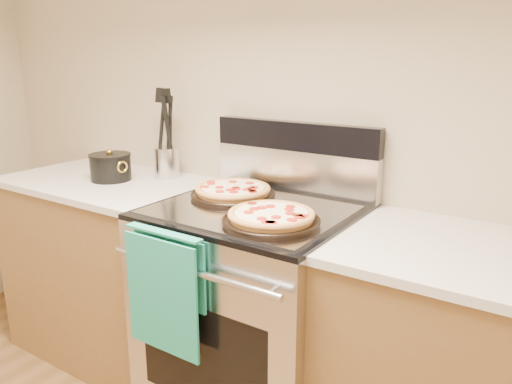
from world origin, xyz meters
The scene contains 16 objects.
wall_back centered at (0.00, 2.00, 1.35)m, with size 4.00×4.00×0.00m, color tan.
range_body centered at (0.00, 1.65, 0.45)m, with size 0.76×0.68×0.90m, color #B7B7BC.
oven_window centered at (0.00, 1.31, 0.45)m, with size 0.56×0.01×0.40m, color black.
cooktop centered at (0.00, 1.65, 0.91)m, with size 0.76×0.68×0.02m, color black.
backsplash_lower centered at (0.00, 1.96, 1.01)m, with size 0.76×0.06×0.18m, color silver.
backsplash_upper centered at (0.00, 1.96, 1.16)m, with size 0.76×0.06×0.12m, color black.
oven_handle centered at (0.00, 1.27, 0.80)m, with size 0.03×0.03×0.70m, color silver.
dish_towel centered at (-0.12, 1.27, 0.70)m, with size 0.32×0.05×0.42m, color #1B8774, non-canonical shape.
foil_sheet centered at (0.00, 1.62, 0.92)m, with size 0.70×0.55×0.01m, color gray.
cabinet_left centered at (-0.88, 1.68, 0.44)m, with size 1.00×0.62×0.88m, color brown.
countertop_left centered at (-0.88, 1.68, 0.90)m, with size 1.02×0.64×0.03m, color beige.
countertop_right centered at (0.88, 1.68, 0.90)m, with size 1.02×0.64×0.03m, color beige.
pepperoni_pizza_back centered at (-0.15, 1.72, 0.95)m, with size 0.34×0.34×0.05m, color #B77A37, non-canonical shape.
pepperoni_pizza_front centered at (0.16, 1.52, 0.95)m, with size 0.34×0.34×0.05m, color #B77A37, non-canonical shape.
utensil_crock centered at (-0.66, 1.87, 0.98)m, with size 0.12×0.12×0.15m, color silver.
saucepan centered at (-0.85, 1.68, 0.97)m, with size 0.19×0.19×0.12m, color black.
Camera 1 is at (1.02, 0.13, 1.48)m, focal length 35.00 mm.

